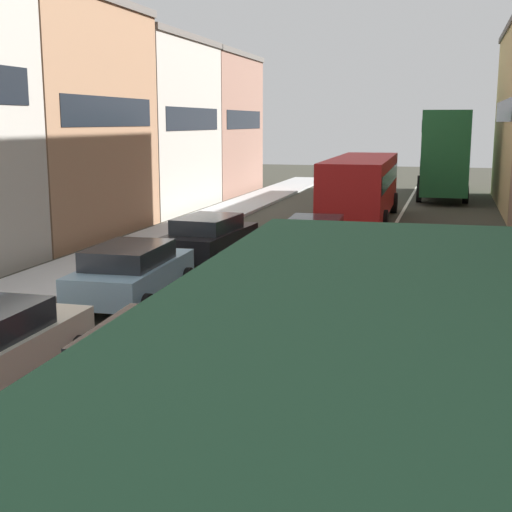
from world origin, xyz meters
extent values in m
cube|color=#B3B3B3|center=(-6.70, 20.00, 0.07)|extent=(2.60, 64.00, 0.14)
cube|color=silver|center=(-1.70, 20.00, 0.01)|extent=(0.16, 60.00, 0.01)
cube|color=silver|center=(1.70, 20.00, 0.01)|extent=(0.16, 60.00, 0.01)
cube|color=#9E7556|center=(-12.00, 22.00, 4.38)|extent=(7.00, 8.70, 8.76)
cube|color=black|center=(-8.48, 22.00, 4.82)|extent=(0.02, 7.04, 1.10)
cube|color=#66605B|center=(-12.00, 22.00, 8.91)|extent=(7.20, 8.70, 0.30)
cube|color=#B2ADA3|center=(-12.00, 30.80, 4.17)|extent=(7.00, 8.70, 8.34)
cube|color=black|center=(-8.48, 30.80, 4.59)|extent=(0.02, 7.04, 1.10)
cube|color=#66605B|center=(-12.00, 30.80, 8.49)|extent=(7.20, 8.70, 0.30)
cube|color=#936B5B|center=(-12.00, 39.60, 4.16)|extent=(7.00, 8.70, 8.31)
cube|color=black|center=(-8.48, 39.60, 4.57)|extent=(0.02, 7.04, 1.10)
cube|color=#66605B|center=(-12.00, 39.60, 8.46)|extent=(7.20, 8.70, 0.30)
cube|color=black|center=(6.38, 36.67, 4.99)|extent=(0.02, 11.73, 1.10)
cube|color=#A51E1E|center=(3.59, 4.98, 1.43)|extent=(2.49, 2.49, 1.90)
cube|color=black|center=(3.55, 6.19, 1.81)|extent=(2.02, 0.11, 0.70)
cube|color=white|center=(2.52, 1.18, 2.46)|extent=(0.19, 4.48, 0.90)
cylinder|color=black|center=(2.39, 5.02, 0.48)|extent=(0.34, 0.97, 0.96)
cube|color=#A51E1E|center=(-0.19, 7.07, 0.67)|extent=(2.08, 4.41, 0.70)
cube|color=#1E2328|center=(-0.18, 6.87, 1.23)|extent=(1.74, 2.51, 0.52)
cylinder|color=black|center=(-1.21, 8.47, 0.32)|extent=(0.26, 0.65, 0.64)
cylinder|color=black|center=(0.63, 8.59, 0.32)|extent=(0.26, 0.65, 0.64)
cylinder|color=black|center=(-1.01, 5.55, 0.32)|extent=(0.26, 0.65, 0.64)
cylinder|color=black|center=(0.82, 5.67, 0.32)|extent=(0.26, 0.65, 0.64)
cylinder|color=black|center=(-2.39, 8.59, 0.32)|extent=(0.24, 0.65, 0.64)
cube|color=gray|center=(-0.18, 12.81, 0.67)|extent=(1.84, 4.32, 0.70)
cube|color=#1E2328|center=(-0.18, 12.61, 1.23)|extent=(1.60, 2.42, 0.52)
cylinder|color=black|center=(-1.09, 14.28, 0.32)|extent=(0.23, 0.64, 0.64)
cylinder|color=black|center=(0.75, 14.27, 0.32)|extent=(0.23, 0.64, 0.64)
cylinder|color=black|center=(-1.11, 11.36, 0.32)|extent=(0.23, 0.64, 0.64)
cylinder|color=black|center=(0.73, 11.34, 0.32)|extent=(0.23, 0.64, 0.64)
cube|color=#759EB7|center=(-3.52, 13.22, 0.67)|extent=(2.01, 4.38, 0.70)
cube|color=#1E2328|center=(-3.51, 13.02, 1.23)|extent=(1.70, 2.48, 0.52)
cylinder|color=black|center=(-4.52, 14.63, 0.32)|extent=(0.25, 0.65, 0.64)
cylinder|color=black|center=(-2.68, 14.73, 0.32)|extent=(0.25, 0.65, 0.64)
cylinder|color=black|center=(-4.37, 11.71, 0.32)|extent=(0.25, 0.65, 0.64)
cylinder|color=black|center=(-2.53, 11.81, 0.32)|extent=(0.25, 0.65, 0.64)
cube|color=#19592D|center=(-0.09, 19.20, 0.67)|extent=(2.02, 4.39, 0.70)
cube|color=#1E2328|center=(-0.08, 19.00, 1.23)|extent=(1.71, 2.49, 0.52)
cylinder|color=black|center=(-1.08, 20.61, 0.32)|extent=(0.25, 0.65, 0.64)
cylinder|color=black|center=(0.76, 20.71, 0.32)|extent=(0.25, 0.65, 0.64)
cylinder|color=black|center=(-0.93, 17.69, 0.32)|extent=(0.25, 0.65, 0.64)
cylinder|color=black|center=(0.91, 17.79, 0.32)|extent=(0.25, 0.65, 0.64)
cube|color=black|center=(-3.43, 18.72, 0.67)|extent=(2.06, 4.40, 0.70)
cube|color=#1E2328|center=(-3.44, 18.52, 1.23)|extent=(1.73, 2.50, 0.52)
cylinder|color=black|center=(-4.26, 20.23, 0.32)|extent=(0.26, 0.65, 0.64)
cylinder|color=black|center=(-2.42, 20.12, 0.32)|extent=(0.26, 0.65, 0.64)
cylinder|color=black|center=(-4.44, 17.32, 0.32)|extent=(0.26, 0.65, 0.64)
cylinder|color=black|center=(-2.60, 17.20, 0.32)|extent=(0.26, 0.65, 0.64)
cube|color=silver|center=(3.25, 9.38, 0.67)|extent=(1.93, 4.35, 0.70)
cube|color=#1E2328|center=(3.25, 9.18, 1.23)|extent=(1.66, 2.46, 0.52)
cylinder|color=black|center=(2.28, 10.81, 0.32)|extent=(0.24, 0.65, 0.64)
cylinder|color=black|center=(4.12, 10.87, 0.32)|extent=(0.24, 0.65, 0.64)
cylinder|color=black|center=(2.37, 7.89, 0.32)|extent=(0.24, 0.65, 0.64)
cylinder|color=black|center=(4.21, 7.95, 0.32)|extent=(0.24, 0.65, 0.64)
cube|color=#B21919|center=(0.14, 28.83, 1.70)|extent=(2.72, 10.55, 2.40)
cube|color=black|center=(0.14, 28.83, 2.06)|extent=(2.74, 9.92, 0.70)
cylinder|color=black|center=(-1.19, 32.58, 0.50)|extent=(0.32, 1.01, 1.00)
cylinder|color=black|center=(1.31, 32.64, 0.50)|extent=(0.32, 1.01, 1.00)
cylinder|color=black|center=(-1.04, 25.65, 0.50)|extent=(0.32, 1.01, 1.00)
cylinder|color=black|center=(1.46, 25.71, 0.50)|extent=(0.32, 1.01, 1.00)
cube|color=#1E6033|center=(3.39, 40.92, 1.70)|extent=(2.93, 10.59, 2.40)
cube|color=black|center=(3.39, 40.92, 2.06)|extent=(2.94, 9.97, 0.70)
cube|color=#1E6033|center=(3.39, 40.92, 3.98)|extent=(2.93, 10.59, 2.16)
cube|color=black|center=(3.39, 40.92, 4.22)|extent=(2.94, 9.97, 0.64)
cylinder|color=black|center=(1.98, 44.64, 0.50)|extent=(0.34, 1.01, 1.00)
cylinder|color=black|center=(4.48, 44.74, 0.50)|extent=(0.34, 1.01, 1.00)
cylinder|color=black|center=(2.27, 37.72, 0.50)|extent=(0.34, 1.01, 1.00)
cylinder|color=black|center=(4.77, 37.82, 0.50)|extent=(0.34, 1.01, 1.00)
camera|label=1|loc=(3.97, -2.14, 4.44)|focal=48.73mm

